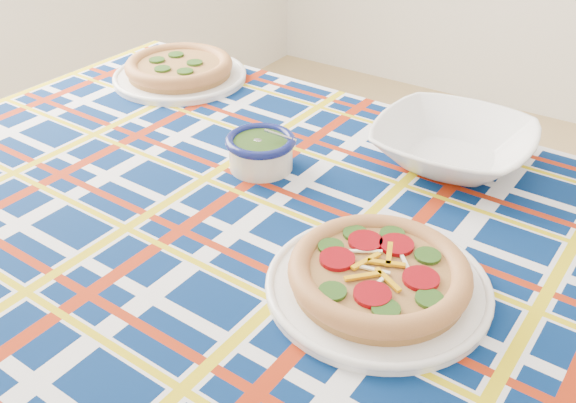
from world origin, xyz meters
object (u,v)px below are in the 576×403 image
Objects in this scene: pesto_bowl at (261,149)px; serving_bowl at (453,145)px; dining_table at (291,273)px; main_focaccia_plate at (379,273)px.

pesto_bowl is 0.44× the size of serving_bowl.
main_focaccia_plate reaches higher than dining_table.
dining_table is 12.99× the size of pesto_bowl.
pesto_bowl is (-0.17, 0.15, 0.13)m from dining_table.
dining_table is 0.26m from pesto_bowl.
serving_bowl reaches higher than dining_table.
dining_table is at bearing 165.41° from main_focaccia_plate.
main_focaccia_plate is at bearing -12.86° from dining_table.
main_focaccia_plate is (0.19, -0.05, 0.12)m from dining_table.
pesto_bowl is (-0.36, 0.20, 0.01)m from main_focaccia_plate.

